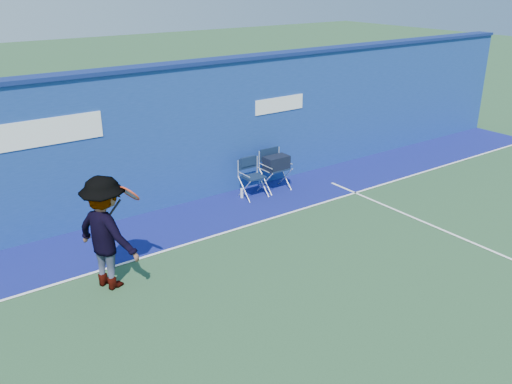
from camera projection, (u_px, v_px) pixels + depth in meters
ground at (292, 328)px, 7.86m from camera, size 80.00×80.00×0.00m
stadium_wall at (136, 142)px, 11.20m from camera, size 24.00×0.50×3.08m
out_of_bounds_strip at (164, 228)px, 10.95m from camera, size 24.00×1.80×0.01m
court_lines at (267, 308)px, 8.31m from camera, size 24.00×12.00×0.01m
directors_chair_left at (253, 184)px, 12.41m from camera, size 0.53×0.49×0.90m
directors_chair_right at (275, 174)px, 12.75m from camera, size 0.58×0.52×0.97m
water_bottle at (242, 193)px, 12.39m from camera, size 0.07×0.07×0.23m
tennis_player at (107, 233)px, 8.62m from camera, size 1.13×1.40×1.90m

